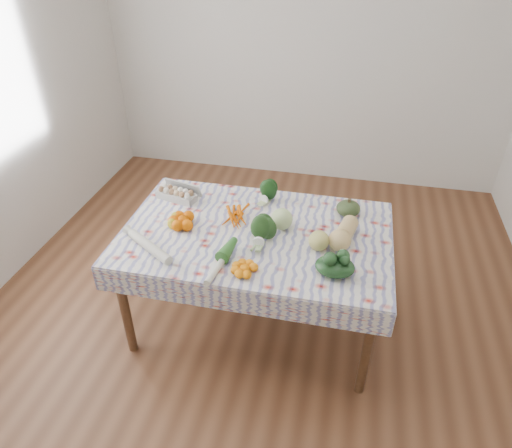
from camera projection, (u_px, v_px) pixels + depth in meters
name	position (u px, v px, depth m)	size (l,w,h in m)	color
ground	(256.00, 318.00, 3.27)	(4.50, 4.50, 0.00)	#58331E
wall_back	(308.00, 41.00, 4.29)	(4.00, 0.04, 2.80)	silver
dining_table	(256.00, 242.00, 2.88)	(1.60, 1.00, 0.75)	brown
tablecloth	(256.00, 232.00, 2.84)	(1.66, 1.06, 0.01)	white
egg_carton	(176.00, 195.00, 3.13)	(0.28, 0.11, 0.07)	#B8B8B3
carrot_bunch	(235.00, 216.00, 2.95)	(0.21, 0.19, 0.04)	#D05601
kale_bunch	(268.00, 193.00, 3.10)	(0.15, 0.13, 0.13)	#133611
kabocha_squash	(348.00, 208.00, 2.96)	(0.15, 0.15, 0.10)	#374A25
cabbage	(282.00, 219.00, 2.83)	(0.14, 0.14, 0.14)	#BAD88A
butternut_squash	(344.00, 232.00, 2.71)	(0.13, 0.29, 0.13)	#DBB76F
orange_cluster	(183.00, 221.00, 2.87)	(0.23, 0.23, 0.08)	#E05C00
broccoli	(261.00, 234.00, 2.71)	(0.17, 0.17, 0.12)	#23491C
mandarin_cluster	(245.00, 268.00, 2.50)	(0.18, 0.18, 0.05)	orange
grapefruit	(319.00, 241.00, 2.66)	(0.12, 0.12, 0.12)	#D3CA68
spinach_bag	(335.00, 266.00, 2.48)	(0.22, 0.17, 0.10)	#153216
daikon	(150.00, 246.00, 2.66)	(0.06, 0.06, 0.40)	beige
leek	(221.00, 262.00, 2.56)	(0.04, 0.04, 0.37)	silver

